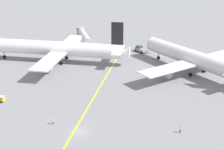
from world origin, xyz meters
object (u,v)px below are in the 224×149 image
at_px(pushback_tug, 141,49).
at_px(jet_bridge, 83,35).
at_px(airliner_at_gate_left, 55,49).
at_px(ground_crew_marshaller_foreground, 53,121).
at_px(ground_crew_ramp_agent_by_cones, 180,129).
at_px(airliner_being_pushed, 193,58).
at_px(gse_baggage_cart_trailing, 0,99).

distance_m(pushback_tug, jet_bridge, 28.33).
relative_size(airliner_at_gate_left, ground_crew_marshaller_foreground, 34.87).
bearing_deg(pushback_tug, airliner_at_gate_left, -155.75).
bearing_deg(ground_crew_ramp_agent_by_cones, pushback_tug, 97.60).
relative_size(airliner_at_gate_left, pushback_tug, 6.83).
relative_size(pushback_tug, jet_bridge, 0.37).
height_order(airliner_being_pushed, ground_crew_ramp_agent_by_cones, airliner_being_pushed).
xyz_separation_m(gse_baggage_cart_trailing, ground_crew_ramp_agent_by_cones, (49.56, -13.86, 0.06)).
distance_m(gse_baggage_cart_trailing, ground_crew_ramp_agent_by_cones, 51.46).
bearing_deg(ground_crew_marshaller_foreground, pushback_tug, 70.25).
bearing_deg(pushback_tug, jet_bridge, 156.98).
height_order(airliner_at_gate_left, pushback_tug, airliner_at_gate_left).
bearing_deg(jet_bridge, gse_baggage_cart_trailing, -103.49).
distance_m(gse_baggage_cart_trailing, ground_crew_marshaller_foreground, 21.73).
relative_size(gse_baggage_cart_trailing, ground_crew_marshaller_foreground, 1.79).
bearing_deg(pushback_tug, ground_crew_marshaller_foreground, -109.75).
bearing_deg(airliner_at_gate_left, ground_crew_ramp_agent_by_cones, -50.52).
bearing_deg(airliner_at_gate_left, ground_crew_marshaller_foreground, -78.19).
distance_m(airliner_being_pushed, ground_crew_ramp_agent_by_cones, 43.23).
xyz_separation_m(gse_baggage_cart_trailing, ground_crew_marshaller_foreground, (18.19, -11.88, 0.00)).
bearing_deg(ground_crew_marshaller_foreground, airliner_being_pushed, 44.84).
relative_size(airliner_at_gate_left, jet_bridge, 2.53).
relative_size(airliner_being_pushed, ground_crew_ramp_agent_by_cones, 23.48).
bearing_deg(ground_crew_ramp_agent_by_cones, gse_baggage_cart_trailing, 164.38).
xyz_separation_m(airliner_at_gate_left, gse_baggage_cart_trailing, (-8.08, -36.49, -4.39)).
relative_size(gse_baggage_cart_trailing, ground_crew_ramp_agent_by_cones, 1.70).
relative_size(ground_crew_marshaller_foreground, jet_bridge, 0.07).
relative_size(pushback_tug, ground_crew_marshaller_foreground, 5.11).
height_order(airliner_being_pushed, pushback_tug, airliner_being_pushed).
xyz_separation_m(pushback_tug, ground_crew_marshaller_foreground, (-22.67, -63.14, -0.30)).
xyz_separation_m(airliner_being_pushed, ground_crew_marshaller_foreground, (-40.32, -40.09, -4.32)).
height_order(ground_crew_ramp_agent_by_cones, jet_bridge, jet_bridge).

